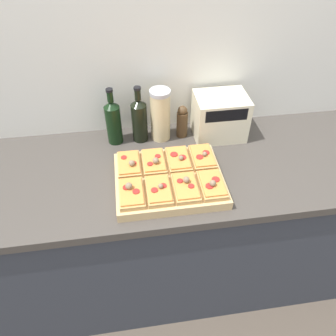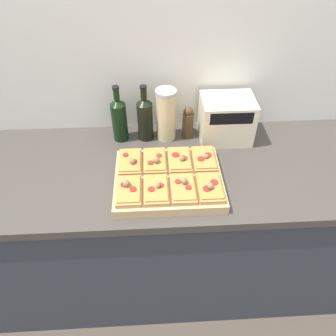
{
  "view_description": "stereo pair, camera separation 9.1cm",
  "coord_description": "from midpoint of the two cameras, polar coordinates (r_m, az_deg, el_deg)",
  "views": [
    {
      "loc": [
        -0.15,
        -0.75,
        1.87
      ],
      "look_at": [
        -0.01,
        0.25,
        0.95
      ],
      "focal_mm": 35.0,
      "sensor_mm": 36.0,
      "label": 1
    },
    {
      "loc": [
        -0.06,
        -0.76,
        1.87
      ],
      "look_at": [
        -0.01,
        0.25,
        0.95
      ],
      "focal_mm": 35.0,
      "sensor_mm": 36.0,
      "label": 2
    }
  ],
  "objects": [
    {
      "name": "wine_bottle",
      "position": [
        1.56,
        -6.7,
        8.42
      ],
      "size": [
        0.07,
        0.07,
        0.28
      ],
      "color": "black",
      "rests_on": "kitchen_counter"
    },
    {
      "name": "pizza_slice_back_midright",
      "position": [
        1.41,
        -0.02,
        1.48
      ],
      "size": [
        0.1,
        0.16,
        0.05
      ],
      "color": "tan",
      "rests_on": "cutting_board"
    },
    {
      "name": "pizza_slice_front_midright",
      "position": [
        1.29,
        1.08,
        -3.4
      ],
      "size": [
        0.1,
        0.16,
        0.05
      ],
      "color": "tan",
      "rests_on": "cutting_board"
    },
    {
      "name": "wall_back",
      "position": [
        1.56,
        -3.91,
        18.98
      ],
      "size": [
        6.0,
        0.06,
        2.5
      ],
      "color": "silver",
      "rests_on": "ground_plane"
    },
    {
      "name": "pizza_slice_front_midleft",
      "position": [
        1.28,
        -3.64,
        -3.94
      ],
      "size": [
        0.1,
        0.16,
        0.05
      ],
      "color": "tan",
      "rests_on": "cutting_board"
    },
    {
      "name": "pizza_slice_back_midleft",
      "position": [
        1.4,
        -4.32,
        1.05
      ],
      "size": [
        0.1,
        0.16,
        0.06
      ],
      "color": "tan",
      "rests_on": "cutting_board"
    },
    {
      "name": "olive_oil_bottle",
      "position": [
        1.56,
        -11.16,
        7.96
      ],
      "size": [
        0.07,
        0.07,
        0.28
      ],
      "color": "black",
      "rests_on": "kitchen_counter"
    },
    {
      "name": "grain_jar_tall",
      "position": [
        1.55,
        -2.97,
        9.19
      ],
      "size": [
        0.1,
        0.1,
        0.26
      ],
      "color": "beige",
      "rests_on": "kitchen_counter"
    },
    {
      "name": "cutting_board",
      "position": [
        1.37,
        -1.72,
        -2.16
      ],
      "size": [
        0.44,
        0.36,
        0.04
      ],
      "primitive_type": "cube",
      "color": "tan",
      "rests_on": "kitchen_counter"
    },
    {
      "name": "pizza_slice_front_left",
      "position": [
        1.28,
        -8.42,
        -4.36
      ],
      "size": [
        0.1,
        0.16,
        0.06
      ],
      "color": "tan",
      "rests_on": "cutting_board"
    },
    {
      "name": "toaster_oven",
      "position": [
        1.6,
        7.39,
        8.89
      ],
      "size": [
        0.27,
        0.19,
        0.21
      ],
      "color": "beige",
      "rests_on": "kitchen_counter"
    },
    {
      "name": "ground_plane",
      "position": [
        2.02,
        -0.07,
        -25.41
      ],
      "size": [
        12.0,
        12.0,
        0.0
      ],
      "primitive_type": "plane",
      "color": "#4C4238"
    },
    {
      "name": "pizza_slice_front_right",
      "position": [
        1.3,
        5.7,
        -2.95
      ],
      "size": [
        0.1,
        0.16,
        0.05
      ],
      "color": "tan",
      "rests_on": "cutting_board"
    },
    {
      "name": "pizza_slice_back_right",
      "position": [
        1.43,
        4.21,
        1.88
      ],
      "size": [
        0.1,
        0.16,
        0.05
      ],
      "color": "tan",
      "rests_on": "cutting_board"
    },
    {
      "name": "kitchen_counter",
      "position": [
        1.79,
        -1.59,
        -10.43
      ],
      "size": [
        2.63,
        0.67,
        0.89
      ],
      "color": "#333842",
      "rests_on": "ground_plane"
    },
    {
      "name": "pepper_mill",
      "position": [
        1.59,
        0.83,
        8.05
      ],
      "size": [
        0.05,
        0.05,
        0.17
      ],
      "color": "#47331E",
      "rests_on": "kitchen_counter"
    },
    {
      "name": "pizza_slice_back_left",
      "position": [
        1.4,
        -8.64,
        0.63
      ],
      "size": [
        0.1,
        0.16,
        0.05
      ],
      "color": "tan",
      "rests_on": "cutting_board"
    }
  ]
}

